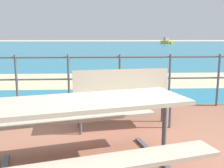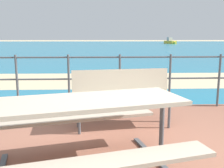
% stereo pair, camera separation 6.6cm
% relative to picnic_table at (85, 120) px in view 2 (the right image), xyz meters
% --- Properties ---
extents(sea_water, '(90.00, 90.00, 0.01)m').
position_rel_picnic_table_xyz_m(sea_water, '(0.52, 40.08, -0.65)').
color(sea_water, teal).
rests_on(sea_water, ground).
extents(beach_strip, '(54.03, 3.65, 0.01)m').
position_rel_picnic_table_xyz_m(beach_strip, '(0.52, 6.12, -0.65)').
color(beach_strip, beige).
rests_on(beach_strip, ground).
extents(picnic_table, '(2.17, 1.83, 0.79)m').
position_rel_picnic_table_xyz_m(picnic_table, '(0.00, 0.00, 0.00)').
color(picnic_table, tan).
rests_on(picnic_table, patio_paving).
extents(park_bench, '(1.56, 0.63, 0.88)m').
position_rel_picnic_table_xyz_m(park_bench, '(0.48, 1.47, -0.05)').
color(park_bench, '#BCAD93').
rests_on(park_bench, patio_paving).
extents(railing_fence, '(5.94, 0.04, 1.04)m').
position_rel_picnic_table_xyz_m(railing_fence, '(0.52, 2.53, 0.05)').
color(railing_fence, '#4C5156').
rests_on(railing_fence, patio_paving).
extents(boat_near, '(2.02, 4.07, 1.39)m').
position_rel_picnic_table_xyz_m(boat_near, '(15.38, 53.36, -0.20)').
color(boat_near, yellow).
rests_on(boat_near, sea_water).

